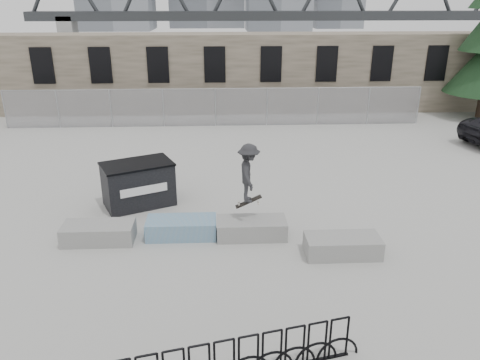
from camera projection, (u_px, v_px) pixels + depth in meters
name	position (u px, v px, depth m)	size (l,w,h in m)	color
ground	(215.00, 237.00, 13.60)	(120.00, 120.00, 0.00)	#AAAAA5
stone_wall	(215.00, 73.00, 27.86)	(36.00, 2.58, 4.50)	#675C4C
chainlink_fence	(215.00, 107.00, 24.83)	(22.06, 0.06, 2.02)	gray
planter_far_left	(99.00, 232.00, 13.26)	(2.00, 0.90, 0.53)	gray
planter_center_left	(181.00, 227.00, 13.56)	(2.00, 0.90, 0.53)	teal
planter_center_right	(252.00, 227.00, 13.53)	(2.00, 0.90, 0.53)	gray
planter_offset	(342.00, 245.00, 12.57)	(2.00, 0.90, 0.53)	gray
dumpster	(138.00, 184.00, 15.45)	(2.60, 2.17, 1.47)	black
bike_rack	(236.00, 359.00, 8.42)	(4.83, 1.16, 0.90)	black
truss_bridge	(289.00, 15.00, 63.61)	(70.00, 3.00, 9.80)	#2D3033
skateboarder	(249.00, 173.00, 13.12)	(0.78, 1.09, 1.88)	#27282A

